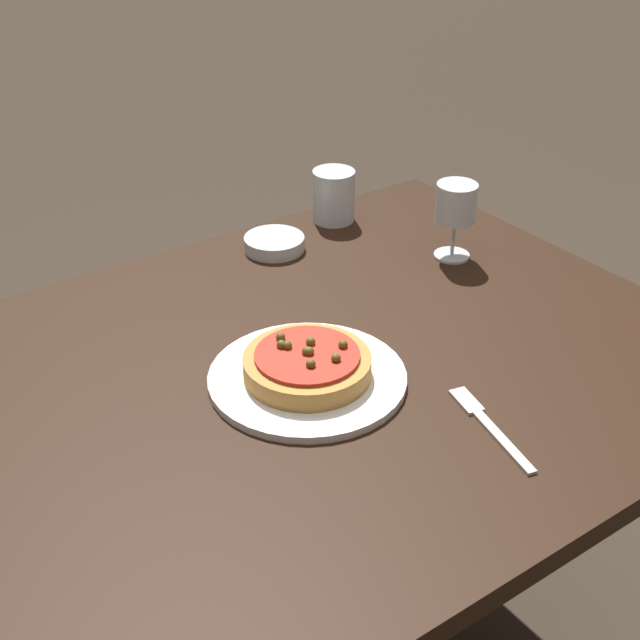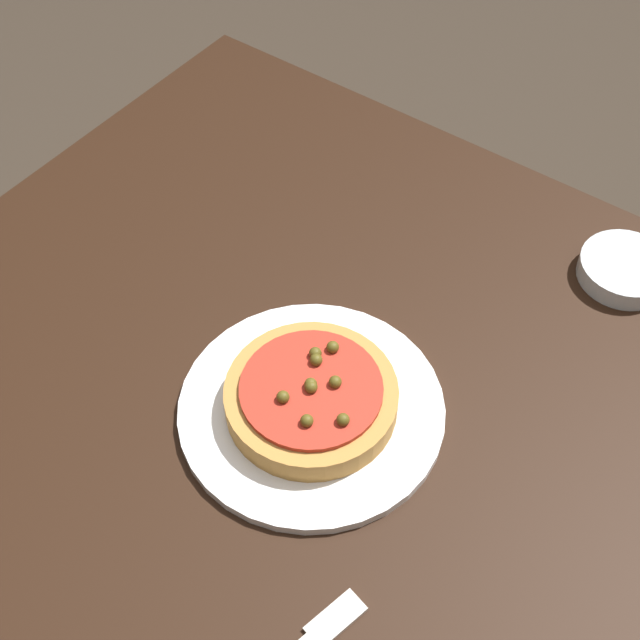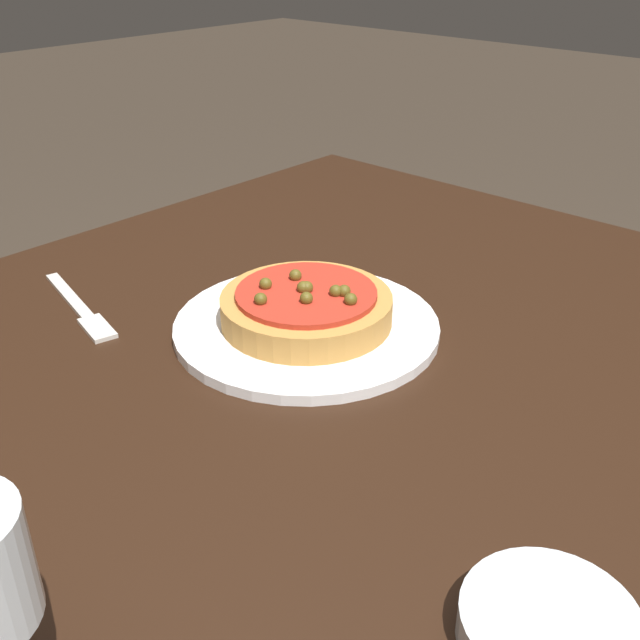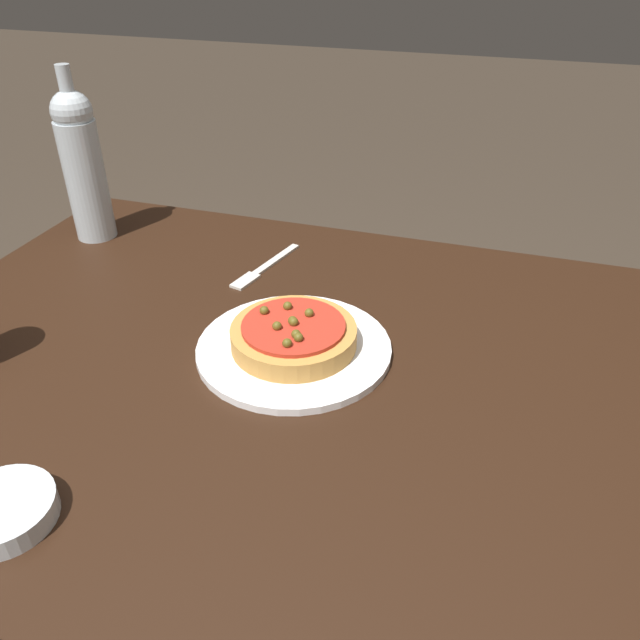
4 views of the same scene
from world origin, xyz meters
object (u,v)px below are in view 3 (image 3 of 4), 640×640
dining_table (297,433)px  side_bowl (549,629)px  dinner_plate (307,326)px  pizza (306,307)px  fork (81,309)px

dining_table → side_bowl: side_bowl is taller
dinner_plate → pizza: size_ratio=1.56×
dining_table → side_bowl: (0.15, 0.36, 0.11)m
dining_table → side_bowl: size_ratio=10.42×
dining_table → pizza: 0.14m
dining_table → pizza: size_ratio=6.29×
pizza → side_bowl: pizza is taller
fork → dinner_plate: bearing=45.6°
dinner_plate → fork: dinner_plate is taller
dining_table → dinner_plate: size_ratio=4.04×
dining_table → side_bowl: bearing=67.9°
side_bowl → pizza: bearing=-116.4°
dinner_plate → side_bowl: bearing=63.6°
dinner_plate → pizza: 0.02m
dinner_plate → side_bowl: side_bowl is taller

